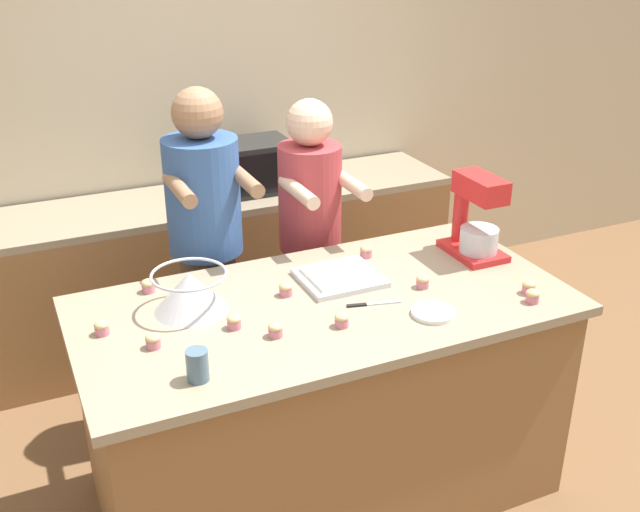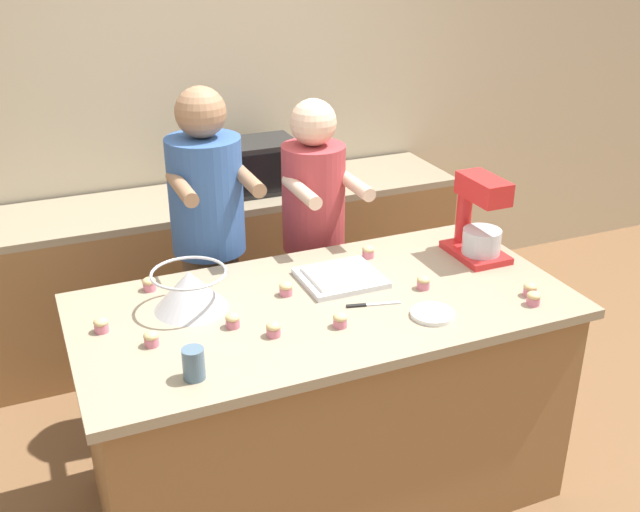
# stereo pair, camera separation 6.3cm
# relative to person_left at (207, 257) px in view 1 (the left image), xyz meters

# --- Properties ---
(ground_plane) EXTENTS (16.00, 16.00, 0.00)m
(ground_plane) POSITION_rel_person_left_xyz_m (0.27, -0.73, -0.89)
(ground_plane) COLOR brown
(back_wall) EXTENTS (10.00, 0.06, 2.70)m
(back_wall) POSITION_rel_person_left_xyz_m (0.27, 1.13, 0.46)
(back_wall) COLOR beige
(back_wall) RESTS_ON ground_plane
(island_counter) EXTENTS (1.97, 0.98, 0.95)m
(island_counter) POSITION_rel_person_left_xyz_m (0.27, -0.73, -0.41)
(island_counter) COLOR olive
(island_counter) RESTS_ON ground_plane
(back_counter) EXTENTS (2.80, 0.60, 0.90)m
(back_counter) POSITION_rel_person_left_xyz_m (0.27, 0.78, -0.44)
(back_counter) COLOR olive
(back_counter) RESTS_ON ground_plane
(person_left) EXTENTS (0.35, 0.51, 1.69)m
(person_left) POSITION_rel_person_left_xyz_m (0.00, 0.00, 0.00)
(person_left) COLOR brown
(person_left) RESTS_ON ground_plane
(person_right) EXTENTS (0.32, 0.49, 1.58)m
(person_right) POSITION_rel_person_left_xyz_m (0.53, -0.00, -0.04)
(person_right) COLOR brown
(person_right) RESTS_ON ground_plane
(stand_mixer) EXTENTS (0.20, 0.30, 0.38)m
(stand_mixer) POSITION_rel_person_left_xyz_m (1.07, -0.59, 0.22)
(stand_mixer) COLOR red
(stand_mixer) RESTS_ON island_counter
(mixing_bowl) EXTENTS (0.30, 0.30, 0.16)m
(mixing_bowl) POSITION_rel_person_left_xyz_m (-0.23, -0.57, 0.14)
(mixing_bowl) COLOR #BCBCC1
(mixing_bowl) RESTS_ON island_counter
(baking_tray) EXTENTS (0.33, 0.30, 0.04)m
(baking_tray) POSITION_rel_person_left_xyz_m (0.41, -0.58, 0.08)
(baking_tray) COLOR silver
(baking_tray) RESTS_ON island_counter
(microwave_oven) EXTENTS (0.46, 0.33, 0.29)m
(microwave_oven) POSITION_rel_person_left_xyz_m (0.49, 0.78, 0.15)
(microwave_oven) COLOR black
(microwave_oven) RESTS_ON back_counter
(drinking_glass) EXTENTS (0.08, 0.08, 0.11)m
(drinking_glass) POSITION_rel_person_left_xyz_m (-0.34, -1.05, 0.11)
(drinking_glass) COLOR slate
(drinking_glass) RESTS_ON island_counter
(small_plate) EXTENTS (0.17, 0.17, 0.02)m
(small_plate) POSITION_rel_person_left_xyz_m (0.61, -0.99, 0.07)
(small_plate) COLOR white
(small_plate) RESTS_ON island_counter
(knife) EXTENTS (0.22, 0.07, 0.01)m
(knife) POSITION_rel_person_left_xyz_m (0.42, -0.82, 0.06)
(knife) COLOR #BCBCC1
(knife) RESTS_ON island_counter
(cupcake_0) EXTENTS (0.05, 0.05, 0.06)m
(cupcake_0) POSITION_rel_person_left_xyz_m (1.06, -1.00, 0.09)
(cupcake_0) COLOR #D17084
(cupcake_0) RESTS_ON island_counter
(cupcake_1) EXTENTS (0.05, 0.05, 0.06)m
(cupcake_1) POSITION_rel_person_left_xyz_m (-0.35, -0.35, 0.09)
(cupcake_1) COLOR #D17084
(cupcake_1) RESTS_ON island_counter
(cupcake_2) EXTENTS (0.05, 0.05, 0.06)m
(cupcake_2) POSITION_rel_person_left_xyz_m (-0.43, -0.79, 0.09)
(cupcake_2) COLOR #D17084
(cupcake_2) RESTS_ON island_counter
(cupcake_3) EXTENTS (0.05, 0.05, 0.06)m
(cupcake_3) POSITION_rel_person_left_xyz_m (0.25, -0.93, 0.09)
(cupcake_3) COLOR #D17084
(cupcake_3) RESTS_ON island_counter
(cupcake_4) EXTENTS (0.05, 0.05, 0.06)m
(cupcake_4) POSITION_rel_person_left_xyz_m (-0.58, -0.62, 0.09)
(cupcake_4) COLOR #D17084
(cupcake_4) RESTS_ON island_counter
(cupcake_5) EXTENTS (0.05, 0.05, 0.06)m
(cupcake_5) POSITION_rel_person_left_xyz_m (-0.12, -0.77, 0.09)
(cupcake_5) COLOR #D17084
(cupcake_5) RESTS_ON island_counter
(cupcake_6) EXTENTS (0.05, 0.05, 0.06)m
(cupcake_6) POSITION_rel_person_left_xyz_m (0.15, -0.61, 0.09)
(cupcake_6) COLOR #D17084
(cupcake_6) RESTS_ON island_counter
(cupcake_7) EXTENTS (0.05, 0.05, 0.06)m
(cupcake_7) POSITION_rel_person_left_xyz_m (1.02, -1.07, 0.09)
(cupcake_7) COLOR #D17084
(cupcake_7) RESTS_ON island_counter
(cupcake_8) EXTENTS (0.05, 0.05, 0.06)m
(cupcake_8) POSITION_rel_person_left_xyz_m (-0.01, -0.89, 0.09)
(cupcake_8) COLOR #D17084
(cupcake_8) RESTS_ON island_counter
(cupcake_9) EXTENTS (0.05, 0.05, 0.06)m
(cupcake_9) POSITION_rel_person_left_xyz_m (0.69, -0.78, 0.09)
(cupcake_9) COLOR #D17084
(cupcake_9) RESTS_ON island_counter
(cupcake_10) EXTENTS (0.05, 0.05, 0.06)m
(cupcake_10) POSITION_rel_person_left_xyz_m (0.62, -0.41, 0.09)
(cupcake_10) COLOR #D17084
(cupcake_10) RESTS_ON island_counter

